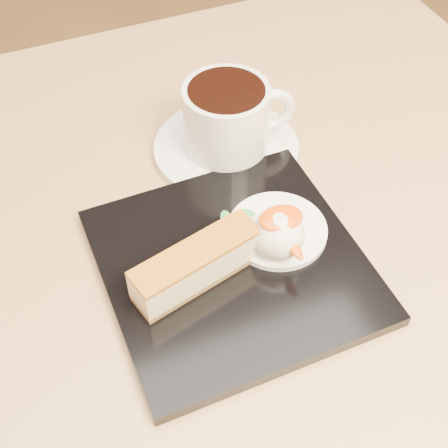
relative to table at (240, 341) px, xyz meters
name	(u,v)px	position (x,y,z in m)	size (l,w,h in m)	color
table	(240,341)	(0.00, 0.00, 0.00)	(0.80, 0.80, 0.72)	black
dessert_plate	(233,265)	(-0.02, -0.01, 0.16)	(0.22, 0.22, 0.01)	black
cheesecake	(197,265)	(-0.05, -0.02, 0.19)	(0.12, 0.06, 0.04)	brown
cream_smear	(277,230)	(0.03, 0.00, 0.17)	(0.09, 0.09, 0.01)	white
ice_cream_scoop	(278,234)	(0.02, -0.02, 0.19)	(0.05, 0.05, 0.05)	white
mango_sauce	(281,218)	(0.03, -0.02, 0.21)	(0.04, 0.03, 0.01)	#EE4B07
mint_sprig	(237,217)	(0.00, 0.03, 0.17)	(0.04, 0.03, 0.00)	green
saucer	(226,148)	(0.04, 0.13, 0.16)	(0.15, 0.15, 0.01)	white
coffee_cup	(228,117)	(0.04, 0.13, 0.20)	(0.12, 0.09, 0.07)	white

